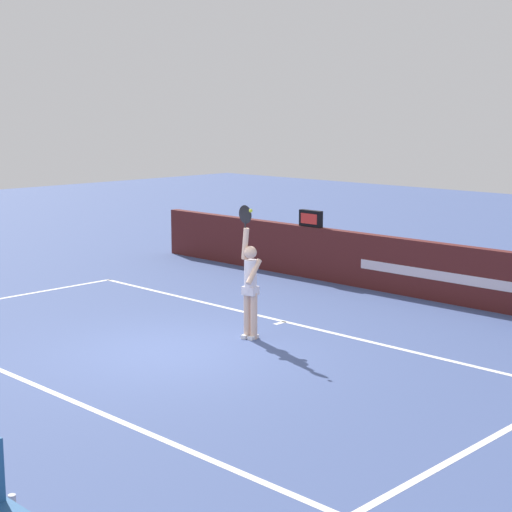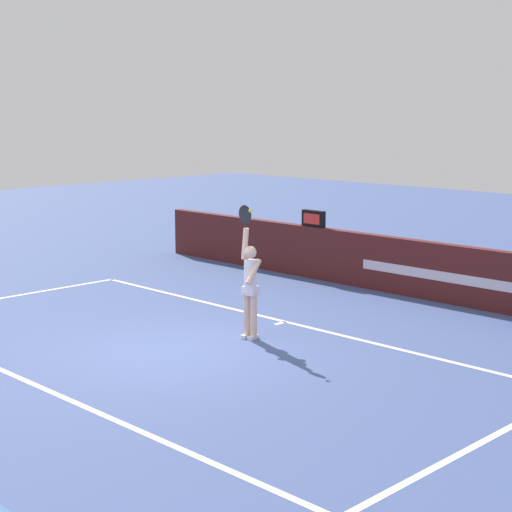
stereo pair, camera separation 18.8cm
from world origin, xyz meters
name	(u,v)px [view 1 (the left image)]	position (x,y,z in m)	size (l,w,h in m)	color
ground_plane	(171,352)	(0.00, 0.00, 0.00)	(60.00, 60.00, 0.00)	#42548B
court_lines	(179,350)	(0.00, 0.20, 0.00)	(12.07, 5.70, 0.00)	white
back_wall	(395,265)	(0.00, 6.74, 0.65)	(15.76, 0.26, 1.30)	#4F1C1B
speed_display	(311,218)	(-2.58, 6.74, 1.51)	(0.67, 0.16, 0.41)	black
tennis_player	(250,284)	(0.37, 1.61, 1.04)	(0.50, 0.44, 2.50)	beige
tennis_ball	(251,211)	(0.48, 1.52, 2.40)	(0.07, 0.07, 0.07)	#CEE731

